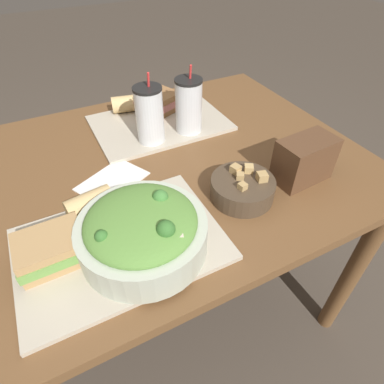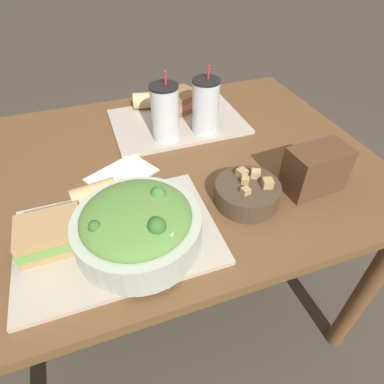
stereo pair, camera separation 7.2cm
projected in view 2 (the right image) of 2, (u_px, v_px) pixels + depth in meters
name	position (u px, v px, depth m)	size (l,w,h in m)	color
ground_plane	(173.00, 298.00, 1.47)	(12.00, 12.00, 0.00)	#4C4238
dining_table	(164.00, 189.00, 1.03)	(1.27, 0.92, 0.77)	brown
tray_near	(118.00, 237.00, 0.74)	(0.45, 0.31, 0.01)	#BCB29E
tray_far	(177.00, 121.00, 1.13)	(0.45, 0.31, 0.01)	#BCB29E
salad_bowl	(138.00, 225.00, 0.68)	(0.27, 0.27, 0.12)	beige
soup_bowl	(247.00, 192.00, 0.81)	(0.17, 0.17, 0.08)	#473828
sandwich_near	(51.00, 234.00, 0.69)	(0.14, 0.11, 0.06)	tan
baguette_near	(95.00, 194.00, 0.79)	(0.12, 0.07, 0.06)	tan
sandwich_far	(178.00, 101.00, 1.16)	(0.17, 0.16, 0.06)	olive
baguette_far	(149.00, 100.00, 1.18)	(0.12, 0.08, 0.06)	tan
drink_cup_dark	(165.00, 114.00, 0.99)	(0.09, 0.09, 0.22)	silver
drink_cup_red	(206.00, 108.00, 1.02)	(0.09, 0.09, 0.22)	silver
chip_bag	(316.00, 170.00, 0.83)	(0.16, 0.10, 0.12)	brown
napkin_folded	(122.00, 175.00, 0.91)	(0.22, 0.19, 0.00)	white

